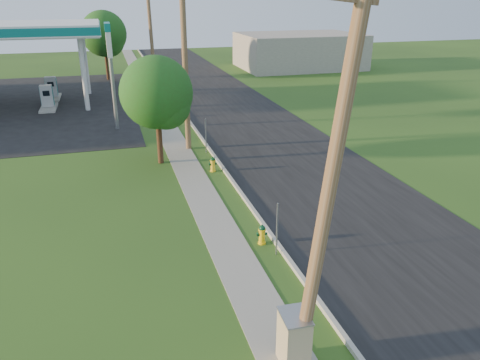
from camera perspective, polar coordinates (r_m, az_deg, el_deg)
The scene contains 20 objects.
ground_plane at distance 13.54m, azimuth 9.80°, elevation -17.95°, with size 140.00×140.00×0.00m, color #284519.
road at distance 23.07m, azimuth 9.43°, elevation -0.27°, with size 8.00×120.00×0.02m, color black.
curb at distance 21.72m, azimuth -0.18°, elevation -1.21°, with size 0.15×120.00×0.15m, color #A09E94.
sidewalk at distance 21.37m, azimuth -4.70°, elevation -1.86°, with size 1.50×120.00×0.03m, color gray.
utility_pole_near at distance 10.04m, azimuth 10.85°, elevation -0.79°, with size 1.40×0.32×9.48m.
utility_pole_mid at distance 26.83m, azimuth -6.71°, elevation 13.95°, with size 1.40×0.32×9.80m.
utility_pole_far at distance 44.60m, azimuth -10.76°, elevation 16.67°, with size 1.40×0.32×9.50m.
sign_post_near at distance 16.27m, azimuth 4.54°, elevation -6.03°, with size 0.05×0.04×2.00m, color gray.
sign_post_mid at distance 26.85m, azimuth -4.19°, elevation 5.40°, with size 0.05×0.04×2.00m, color gray.
sign_post_far at distance 38.54m, azimuth -8.03°, elevation 10.33°, with size 0.05×0.04×2.00m, color gray.
fuel_pump_ne at distance 40.27m, azimuth -22.41°, elevation 9.00°, with size 1.20×3.20×1.90m.
fuel_pump_se at distance 44.18m, azimuth -21.96°, elevation 10.09°, with size 1.20×3.20×1.90m.
price_pylon at distance 31.89m, azimuth -15.67°, elevation 15.44°, with size 0.34×2.04×6.85m.
distant_building at distance 59.24m, azimuth 7.21°, elevation 15.36°, with size 14.00×10.00×4.00m, color gray.
tree_verge at distance 24.74m, azimuth -9.89°, elevation 10.10°, with size 3.77×3.77×5.71m.
tree_lot at distance 51.83m, azimuth -16.15°, elevation 16.57°, with size 4.61×4.61×6.98m.
hydrant_near at distance 17.23m, azimuth 2.70°, elevation -6.64°, with size 0.40×0.36×0.78m.
hydrant_mid at distance 24.07m, azimuth -3.34°, elevation 1.93°, with size 0.41×0.36×0.80m.
hydrant_far at distance 35.21m, azimuth -7.48°, elevation 8.13°, with size 0.34×0.31×0.66m.
utility_cabinet at distance 12.09m, azimuth 6.58°, elevation -18.83°, with size 0.70×0.90×1.49m.
Camera 1 is at (-4.91, -9.22, 8.61)m, focal length 35.00 mm.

